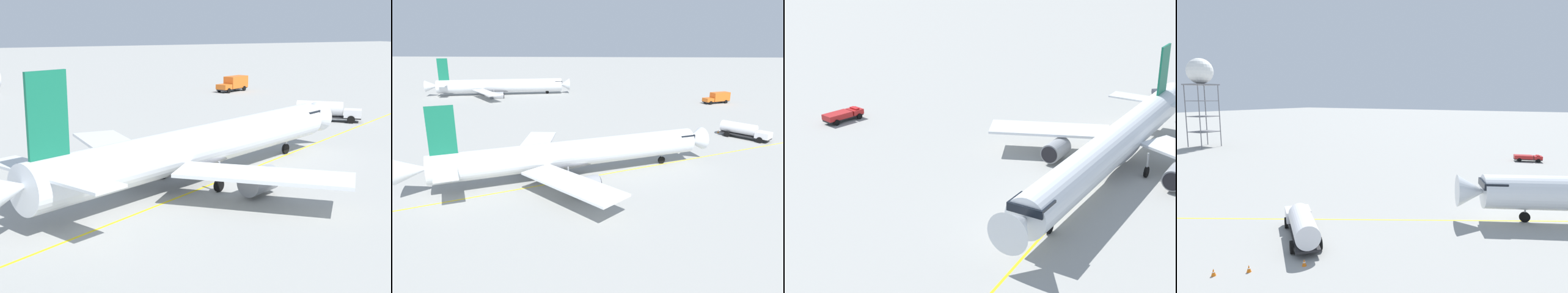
# 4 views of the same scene
# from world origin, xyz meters

# --- Properties ---
(ops_pickup_truck) EXTENTS (5.66, 3.25, 1.41)m
(ops_pickup_truck) POSITION_xyz_m (15.74, -31.82, 0.81)
(ops_pickup_truck) COLOR #232326
(ops_pickup_truck) RESTS_ON ground_plane
(fuel_tanker_truck) EXTENTS (8.29, 7.83, 2.87)m
(fuel_tanker_truck) POSITION_xyz_m (29.62, 21.80, 1.58)
(fuel_tanker_truck) COLOR #232326
(fuel_tanker_truck) RESTS_ON ground_plane
(radar_tower) EXTENTS (6.63, 6.63, 23.22)m
(radar_tower) POSITION_xyz_m (93.45, -12.44, 19.01)
(radar_tower) COLOR slate
(radar_tower) RESTS_ON ground_plane
(safety_cone_near) EXTENTS (0.36, 0.36, 0.55)m
(safety_cone_near) POSITION_xyz_m (26.17, 25.59, 0.28)
(safety_cone_near) COLOR orange
(safety_cone_near) RESTS_ON ground_plane
(safety_cone_mid) EXTENTS (0.36, 0.36, 0.55)m
(safety_cone_mid) POSITION_xyz_m (29.20, 28.40, 0.28)
(safety_cone_mid) COLOR orange
(safety_cone_mid) RESTS_ON ground_plane
(safety_cone_far) EXTENTS (0.36, 0.36, 0.55)m
(safety_cone_far) POSITION_xyz_m (31.03, 30.11, 0.28)
(safety_cone_far) COLOR orange
(safety_cone_far) RESTS_ON ground_plane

